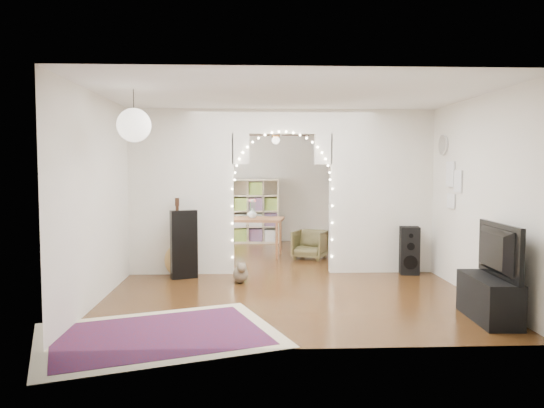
{
  "coord_description": "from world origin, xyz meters",
  "views": [
    {
      "loc": [
        -0.55,
        -8.75,
        1.76
      ],
      "look_at": [
        -0.15,
        0.3,
        1.12
      ],
      "focal_mm": 35.0,
      "sensor_mm": 36.0,
      "label": 1
    }
  ],
  "objects_px": {
    "floor_speaker": "(409,251)",
    "acoustic_guitar": "(178,247)",
    "media_console": "(489,299)",
    "dining_chair_right": "(310,244)",
    "dining_table": "(252,222)",
    "dining_chair_left": "(212,248)",
    "bookcase": "(248,211)"
  },
  "relations": [
    {
      "from": "dining_table",
      "to": "dining_chair_left",
      "type": "height_order",
      "value": "dining_table"
    },
    {
      "from": "media_console",
      "to": "dining_table",
      "type": "height_order",
      "value": "dining_table"
    },
    {
      "from": "dining_chair_right",
      "to": "acoustic_guitar",
      "type": "bearing_deg",
      "value": -121.95
    },
    {
      "from": "media_console",
      "to": "dining_table",
      "type": "xyz_separation_m",
      "value": [
        -2.68,
        4.51,
        0.43
      ]
    },
    {
      "from": "dining_chair_left",
      "to": "dining_chair_right",
      "type": "height_order",
      "value": "dining_chair_right"
    },
    {
      "from": "floor_speaker",
      "to": "acoustic_guitar",
      "type": "bearing_deg",
      "value": -171.84
    },
    {
      "from": "floor_speaker",
      "to": "media_console",
      "type": "xyz_separation_m",
      "value": [
        0.12,
        -2.63,
        -0.14
      ]
    },
    {
      "from": "media_console",
      "to": "bookcase",
      "type": "xyz_separation_m",
      "value": [
        -2.77,
        6.38,
        0.49
      ]
    },
    {
      "from": "media_console",
      "to": "bookcase",
      "type": "distance_m",
      "value": 6.97
    },
    {
      "from": "floor_speaker",
      "to": "dining_chair_left",
      "type": "relative_size",
      "value": 1.64
    },
    {
      "from": "media_console",
      "to": "dining_chair_right",
      "type": "bearing_deg",
      "value": 113.05
    },
    {
      "from": "media_console",
      "to": "dining_chair_left",
      "type": "relative_size",
      "value": 2.1
    },
    {
      "from": "media_console",
      "to": "bookcase",
      "type": "height_order",
      "value": "bookcase"
    },
    {
      "from": "floor_speaker",
      "to": "dining_chair_left",
      "type": "xyz_separation_m",
      "value": [
        -3.34,
        1.51,
        -0.17
      ]
    },
    {
      "from": "acoustic_guitar",
      "to": "dining_chair_left",
      "type": "height_order",
      "value": "acoustic_guitar"
    },
    {
      "from": "floor_speaker",
      "to": "dining_chair_left",
      "type": "distance_m",
      "value": 3.67
    },
    {
      "from": "bookcase",
      "to": "acoustic_guitar",
      "type": "bearing_deg",
      "value": -101.93
    },
    {
      "from": "acoustic_guitar",
      "to": "media_console",
      "type": "bearing_deg",
      "value": -35.43
    },
    {
      "from": "floor_speaker",
      "to": "media_console",
      "type": "height_order",
      "value": "floor_speaker"
    },
    {
      "from": "floor_speaker",
      "to": "dining_table",
      "type": "xyz_separation_m",
      "value": [
        -2.56,
        1.89,
        0.29
      ]
    },
    {
      "from": "acoustic_guitar",
      "to": "dining_chair_left",
      "type": "bearing_deg",
      "value": 72.39
    },
    {
      "from": "acoustic_guitar",
      "to": "dining_chair_right",
      "type": "height_order",
      "value": "acoustic_guitar"
    },
    {
      "from": "dining_table",
      "to": "media_console",
      "type": "bearing_deg",
      "value": -49.71
    },
    {
      "from": "acoustic_guitar",
      "to": "media_console",
      "type": "relative_size",
      "value": 1.07
    },
    {
      "from": "floor_speaker",
      "to": "dining_chair_right",
      "type": "height_order",
      "value": "floor_speaker"
    },
    {
      "from": "dining_chair_left",
      "to": "bookcase",
      "type": "bearing_deg",
      "value": 53.91
    },
    {
      "from": "floor_speaker",
      "to": "dining_chair_right",
      "type": "bearing_deg",
      "value": 141.69
    },
    {
      "from": "acoustic_guitar",
      "to": "dining_chair_left",
      "type": "distance_m",
      "value": 1.59
    },
    {
      "from": "bookcase",
      "to": "dining_chair_right",
      "type": "bearing_deg",
      "value": -56.94
    },
    {
      "from": "media_console",
      "to": "dining_chair_left",
      "type": "distance_m",
      "value": 5.39
    },
    {
      "from": "acoustic_guitar",
      "to": "dining_chair_right",
      "type": "bearing_deg",
      "value": 32.16
    },
    {
      "from": "acoustic_guitar",
      "to": "dining_table",
      "type": "xyz_separation_m",
      "value": [
        1.21,
        1.89,
        0.21
      ]
    }
  ]
}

